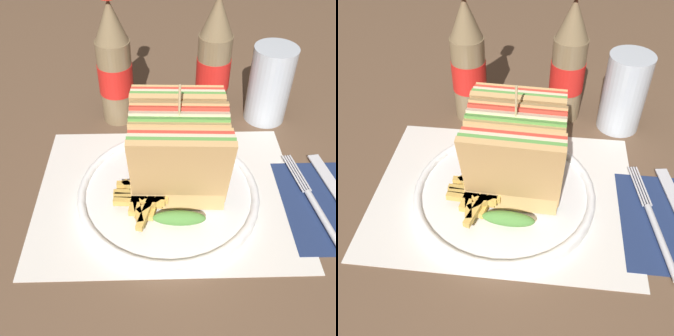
% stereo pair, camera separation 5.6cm
% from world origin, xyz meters
% --- Properties ---
extents(ground_plane, '(4.00, 4.00, 0.00)m').
position_xyz_m(ground_plane, '(0.00, 0.00, 0.00)').
color(ground_plane, brown).
extents(placemat, '(0.38, 0.28, 0.00)m').
position_xyz_m(placemat, '(0.02, 0.00, 0.00)').
color(placemat, silver).
rests_on(placemat, ground_plane).
extents(plate_main, '(0.26, 0.26, 0.02)m').
position_xyz_m(plate_main, '(0.02, -0.01, 0.01)').
color(plate_main, white).
rests_on(plate_main, ground_plane).
extents(club_sandwich, '(0.13, 0.19, 0.17)m').
position_xyz_m(club_sandwich, '(0.03, 0.01, 0.08)').
color(club_sandwich, tan).
rests_on(club_sandwich, plate_main).
extents(fries_pile, '(0.09, 0.11, 0.02)m').
position_xyz_m(fries_pile, '(-0.02, -0.04, 0.03)').
color(fries_pile, gold).
rests_on(fries_pile, plate_main).
extents(napkin, '(0.13, 0.17, 0.00)m').
position_xyz_m(napkin, '(0.25, -0.03, 0.00)').
color(napkin, navy).
rests_on(napkin, ground_plane).
extents(fork, '(0.04, 0.20, 0.01)m').
position_xyz_m(fork, '(0.23, -0.05, 0.01)').
color(fork, silver).
rests_on(fork, napkin).
extents(coke_bottle_near, '(0.06, 0.06, 0.24)m').
position_xyz_m(coke_bottle_near, '(-0.06, 0.19, 0.10)').
color(coke_bottle_near, '#7A6647').
rests_on(coke_bottle_near, ground_plane).
extents(coke_bottle_far, '(0.06, 0.06, 0.24)m').
position_xyz_m(coke_bottle_far, '(0.10, 0.21, 0.10)').
color(coke_bottle_far, '#7A6647').
rests_on(coke_bottle_far, ground_plane).
extents(glass_near, '(0.07, 0.07, 0.14)m').
position_xyz_m(glass_near, '(0.20, 0.19, 0.07)').
color(glass_near, silver).
rests_on(glass_near, ground_plane).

